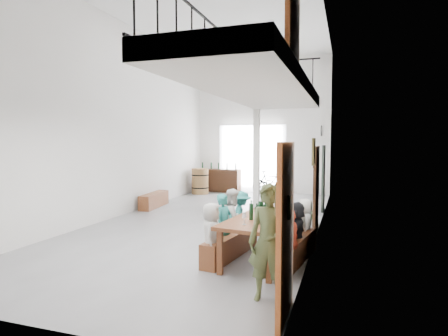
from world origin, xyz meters
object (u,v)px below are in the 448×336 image
(oak_barrel, at_px, (200,181))
(host_standing, at_px, (269,243))
(bench_inner, at_px, (231,245))
(bicycle_near, at_px, (274,185))
(serving_counter, at_px, (219,180))
(side_bench, at_px, (154,200))
(tasting_table, at_px, (266,221))

(oak_barrel, relative_size, host_standing, 0.66)
(bench_inner, distance_m, oak_barrel, 8.38)
(bicycle_near, bearing_deg, bench_inner, -150.62)
(serving_counter, relative_size, host_standing, 1.15)
(side_bench, height_order, bicycle_near, bicycle_near)
(host_standing, height_order, bicycle_near, host_standing)
(tasting_table, distance_m, side_bench, 6.19)
(serving_counter, bearing_deg, tasting_table, -63.51)
(oak_barrel, height_order, bicycle_near, oak_barrel)
(serving_counter, bearing_deg, oak_barrel, -117.21)
(serving_counter, xyz_separation_m, host_standing, (4.17, -10.11, 0.30))
(tasting_table, height_order, bicycle_near, bicycle_near)
(host_standing, bearing_deg, bicycle_near, 99.71)
(tasting_table, relative_size, side_bench, 1.52)
(bench_inner, height_order, oak_barrel, oak_barrel)
(bench_inner, height_order, side_bench, side_bench)
(bench_inner, relative_size, host_standing, 1.19)
(bicycle_near, bearing_deg, oak_barrel, 123.61)
(tasting_table, distance_m, oak_barrel, 8.68)
(tasting_table, height_order, side_bench, tasting_table)
(tasting_table, height_order, host_standing, host_standing)
(bench_inner, xyz_separation_m, side_bench, (-3.88, 4.19, 0.02))
(side_bench, bearing_deg, oak_barrel, 85.84)
(bench_inner, bearing_deg, bicycle_near, 103.19)
(tasting_table, height_order, bench_inner, tasting_table)
(tasting_table, relative_size, bicycle_near, 1.60)
(oak_barrel, bearing_deg, serving_counter, 60.42)
(host_standing, bearing_deg, oak_barrel, 116.44)
(tasting_table, relative_size, oak_barrel, 2.41)
(serving_counter, height_order, bicycle_near, serving_counter)
(serving_counter, bearing_deg, side_bench, -97.64)
(tasting_table, bearing_deg, bicycle_near, 106.94)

